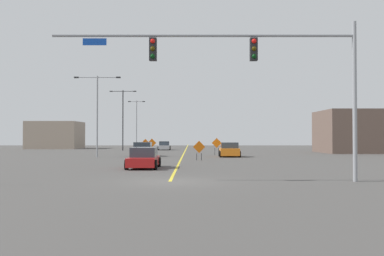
% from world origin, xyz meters
% --- Properties ---
extents(ground, '(170.60, 170.60, 0.00)m').
position_xyz_m(ground, '(0.00, 0.00, 0.00)').
color(ground, '#4C4947').
extents(road_centre_stripe, '(0.16, 94.78, 0.01)m').
position_xyz_m(road_centre_stripe, '(0.00, 47.39, 0.00)').
color(road_centre_stripe, yellow).
rests_on(road_centre_stripe, ground).
extents(traffic_signal_assembly, '(14.10, 0.44, 7.42)m').
position_xyz_m(traffic_signal_assembly, '(3.86, -0.01, 5.51)').
color(traffic_signal_assembly, gray).
rests_on(traffic_signal_assembly, ground).
extents(street_lamp_near_right, '(4.05, 0.24, 9.15)m').
position_xyz_m(street_lamp_near_right, '(-9.50, 46.05, 5.39)').
color(street_lamp_near_right, black).
rests_on(street_lamp_near_right, ground).
extents(street_lamp_mid_right, '(4.74, 0.24, 8.29)m').
position_xyz_m(street_lamp_mid_right, '(-8.65, 24.23, 4.99)').
color(street_lamp_mid_right, gray).
rests_on(street_lamp_mid_right, ground).
extents(street_lamp_far_left, '(2.88, 0.24, 8.23)m').
position_xyz_m(street_lamp_far_left, '(-8.43, 53.93, 4.82)').
color(street_lamp_far_left, gray).
rests_on(street_lamp_far_left, ground).
extents(construction_sign_median_far, '(1.09, 0.28, 1.85)m').
position_xyz_m(construction_sign_median_far, '(-4.04, 34.78, 1.18)').
color(construction_sign_median_far, orange).
rests_on(construction_sign_median_far, ground).
extents(construction_sign_median_near, '(1.12, 0.11, 1.94)m').
position_xyz_m(construction_sign_median_near, '(3.80, 28.94, 1.24)').
color(construction_sign_median_near, orange).
rests_on(construction_sign_median_near, ground).
extents(construction_sign_left_lane, '(1.12, 0.31, 1.79)m').
position_xyz_m(construction_sign_left_lane, '(-5.25, 38.35, 1.12)').
color(construction_sign_left_lane, orange).
rests_on(construction_sign_left_lane, ground).
extents(construction_sign_left_shoulder, '(1.08, 0.19, 1.72)m').
position_xyz_m(construction_sign_left_shoulder, '(1.64, 18.07, 1.08)').
color(construction_sign_left_shoulder, orange).
rests_on(construction_sign_left_shoulder, ground).
extents(car_black_passing, '(2.17, 4.58, 1.50)m').
position_xyz_m(car_black_passing, '(-4.20, 26.03, 0.70)').
color(car_black_passing, black).
rests_on(car_black_passing, ground).
extents(car_silver_near, '(2.08, 3.94, 1.37)m').
position_xyz_m(car_silver_near, '(-3.38, 48.84, 0.63)').
color(car_silver_near, '#B7BABF').
rests_on(car_silver_near, ground).
extents(car_red_mid, '(2.03, 4.34, 1.37)m').
position_xyz_m(car_red_mid, '(-2.17, 8.75, 0.64)').
color(car_red_mid, red).
rests_on(car_red_mid, ground).
extents(car_orange_approaching, '(2.21, 3.92, 1.49)m').
position_xyz_m(car_orange_approaching, '(4.88, 24.94, 0.70)').
color(car_orange_approaching, orange).
rests_on(car_orange_approaching, ground).
extents(roadside_building_west, '(8.62, 7.58, 4.74)m').
position_xyz_m(roadside_building_west, '(-23.09, 56.74, 2.37)').
color(roadside_building_west, gray).
rests_on(roadside_building_west, ground).
extents(roadside_building_east, '(10.98, 8.92, 5.49)m').
position_xyz_m(roadside_building_east, '(23.41, 36.74, 2.75)').
color(roadside_building_east, brown).
rests_on(roadside_building_east, ground).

